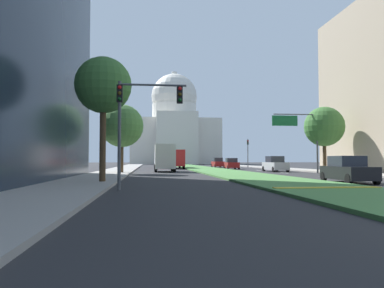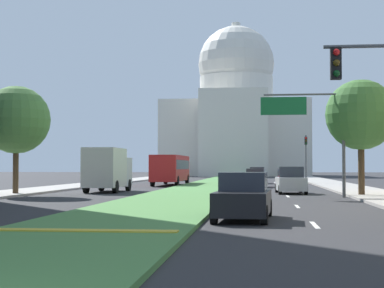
{
  "view_description": "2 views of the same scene",
  "coord_description": "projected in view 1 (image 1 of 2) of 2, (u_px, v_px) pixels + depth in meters",
  "views": [
    {
      "loc": [
        -8.12,
        -6.16,
        1.44
      ],
      "look_at": [
        -2.05,
        48.68,
        3.72
      ],
      "focal_mm": 35.52,
      "sensor_mm": 36.0,
      "label": 1
    },
    {
      "loc": [
        4.69,
        -5.98,
        1.89
      ],
      "look_at": [
        -1.11,
        47.81,
        3.81
      ],
      "focal_mm": 58.73,
      "sensor_mm": 36.0,
      "label": 2
    }
  ],
  "objects": [
    {
      "name": "median_curb_nose",
      "position": [
        327.0,
        187.0,
        17.47
      ],
      "size": [
        5.06,
        0.5,
        0.04
      ],
      "primitive_type": "cube",
      "color": "gold",
      "rests_on": "grass_median"
    },
    {
      "name": "sidewalk_right",
      "position": [
        286.0,
        169.0,
        56.7
      ],
      "size": [
        4.0,
        109.71,
        0.15
      ],
      "primitive_type": "cube",
      "color": "#9E9991",
      "rests_on": "ground_plane"
    },
    {
      "name": "box_truck_delivery",
      "position": [
        165.0,
        158.0,
        45.12
      ],
      "size": [
        2.4,
        6.4,
        3.2
      ],
      "color": "#BCBCC1",
      "rests_on": "ground_plane"
    },
    {
      "name": "city_bus",
      "position": [
        175.0,
        158.0,
        62.08
      ],
      "size": [
        2.62,
        11.0,
        2.95
      ],
      "color": "#B21E1E",
      "rests_on": "ground_plane"
    },
    {
      "name": "traffic_light_near_left",
      "position": [
        137.0,
        111.0,
        18.19
      ],
      "size": [
        3.34,
        0.35,
        5.2
      ],
      "color": "#515456",
      "rests_on": "ground_plane"
    },
    {
      "name": "sedan_distant",
      "position": [
        232.0,
        164.0,
        58.21
      ],
      "size": [
        2.11,
        4.64,
        1.68
      ],
      "color": "maroon",
      "rests_on": "ground_plane"
    },
    {
      "name": "sedan_far_horizon",
      "position": [
        218.0,
        163.0,
        70.54
      ],
      "size": [
        1.87,
        4.57,
        1.8
      ],
      "color": "maroon",
      "rests_on": "ground_plane"
    },
    {
      "name": "sedan_very_far",
      "position": [
        158.0,
        162.0,
        81.83
      ],
      "size": [
        1.88,
        4.63,
        1.8
      ],
      "color": "silver",
      "rests_on": "ground_plane"
    },
    {
      "name": "lane_dashes_right",
      "position": [
        259.0,
        170.0,
        51.05
      ],
      "size": [
        0.16,
        56.72,
        0.01
      ],
      "color": "silver",
      "rests_on": "ground_plane"
    },
    {
      "name": "street_tree_left_near",
      "position": [
        103.0,
        86.0,
        22.77
      ],
      "size": [
        3.39,
        3.39,
        7.61
      ],
      "color": "#4C3823",
      "rests_on": "ground_plane"
    },
    {
      "name": "capitol_building",
      "position": [
        174.0,
        129.0,
        127.78
      ],
      "size": [
        28.56,
        27.53,
        31.32
      ],
      "color": "silver",
      "rests_on": "ground_plane"
    },
    {
      "name": "street_tree_left_mid",
      "position": [
        122.0,
        126.0,
        38.84
      ],
      "size": [
        4.4,
        4.4,
        7.11
      ],
      "color": "#4C3823",
      "rests_on": "ground_plane"
    },
    {
      "name": "ground_plane",
      "position": [
        196.0,
        168.0,
        67.48
      ],
      "size": [
        268.17,
        268.17,
        0.0
      ],
      "primitive_type": "plane",
      "color": "#2B2B2D"
    },
    {
      "name": "grass_median",
      "position": [
        200.0,
        168.0,
        61.43
      ],
      "size": [
        5.62,
        109.71,
        0.14
      ],
      "primitive_type": "cube",
      "color": "#4C8442",
      "rests_on": "ground_plane"
    },
    {
      "name": "sedan_lead_stopped",
      "position": [
        348.0,
        170.0,
        23.61
      ],
      "size": [
        2.09,
        4.61,
        1.68
      ],
      "color": "black",
      "rests_on": "ground_plane"
    },
    {
      "name": "sedan_midblock",
      "position": [
        275.0,
        164.0,
        45.54
      ],
      "size": [
        2.08,
        4.35,
        1.86
      ],
      "color": "#BCBCC1",
      "rests_on": "ground_plane"
    },
    {
      "name": "overhead_guide_sign",
      "position": [
        301.0,
        130.0,
        40.66
      ],
      "size": [
        5.11,
        0.2,
        6.5
      ],
      "color": "#515456",
      "rests_on": "ground_plane"
    },
    {
      "name": "traffic_light_far_right",
      "position": [
        248.0,
        149.0,
        69.01
      ],
      "size": [
        0.28,
        0.35,
        5.2
      ],
      "color": "#515456",
      "rests_on": "ground_plane"
    },
    {
      "name": "street_tree_right_mid",
      "position": [
        324.0,
        127.0,
        41.74
      ],
      "size": [
        4.37,
        4.37,
        7.27
      ],
      "color": "#4C3823",
      "rests_on": "ground_plane"
    },
    {
      "name": "sidewalk_left",
      "position": [
        122.0,
        169.0,
        54.05
      ],
      "size": [
        4.0,
        109.71,
        0.15
      ],
      "primitive_type": "cube",
      "color": "#9E9991",
      "rests_on": "ground_plane"
    }
  ]
}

